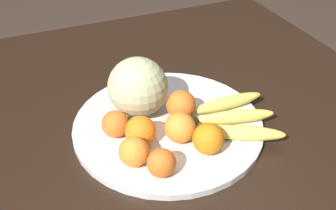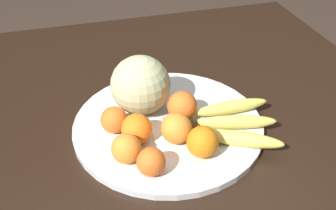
{
  "view_description": "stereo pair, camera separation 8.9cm",
  "coord_description": "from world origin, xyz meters",
  "px_view_note": "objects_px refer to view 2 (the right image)",
  "views": [
    {
      "loc": [
        0.64,
        -0.33,
        1.3
      ],
      "look_at": [
        -0.02,
        -0.05,
        0.77
      ],
      "focal_mm": 42.0,
      "sensor_mm": 36.0,
      "label": 1
    },
    {
      "loc": [
        0.67,
        -0.24,
        1.3
      ],
      "look_at": [
        -0.02,
        -0.05,
        0.77
      ],
      "focal_mm": 42.0,
      "sensor_mm": 36.0,
      "label": 2
    }
  ],
  "objects_px": {
    "banana_bunch": "(234,123)",
    "produce_tag": "(159,130)",
    "melon": "(141,85)",
    "orange_back_right": "(182,106)",
    "kitchen_table": "(189,155)",
    "orange_side_extra": "(203,142)",
    "orange_mid_center": "(126,149)",
    "orange_front_right": "(137,129)",
    "orange_back_left": "(151,162)",
    "orange_top_small": "(114,120)",
    "fruit_bowl": "(168,125)",
    "orange_front_left": "(177,128)"
  },
  "relations": [
    {
      "from": "banana_bunch",
      "to": "produce_tag",
      "type": "height_order",
      "value": "banana_bunch"
    },
    {
      "from": "melon",
      "to": "orange_back_right",
      "type": "distance_m",
      "value": 0.11
    },
    {
      "from": "produce_tag",
      "to": "kitchen_table",
      "type": "bearing_deg",
      "value": 95.37
    },
    {
      "from": "orange_side_extra",
      "to": "produce_tag",
      "type": "height_order",
      "value": "orange_side_extra"
    },
    {
      "from": "kitchen_table",
      "to": "orange_mid_center",
      "type": "relative_size",
      "value": 21.2
    },
    {
      "from": "orange_front_right",
      "to": "orange_back_left",
      "type": "relative_size",
      "value": 1.15
    },
    {
      "from": "orange_top_small",
      "to": "orange_mid_center",
      "type": "bearing_deg",
      "value": 4.76
    },
    {
      "from": "fruit_bowl",
      "to": "orange_side_extra",
      "type": "relative_size",
      "value": 6.55
    },
    {
      "from": "banana_bunch",
      "to": "orange_side_extra",
      "type": "xyz_separation_m",
      "value": [
        0.06,
        -0.1,
        0.02
      ]
    },
    {
      "from": "kitchen_table",
      "to": "orange_mid_center",
      "type": "bearing_deg",
      "value": -65.57
    },
    {
      "from": "fruit_bowl",
      "to": "orange_top_small",
      "type": "relative_size",
      "value": 7.27
    },
    {
      "from": "melon",
      "to": "orange_front_left",
      "type": "xyz_separation_m",
      "value": [
        0.13,
        0.05,
        -0.04
      ]
    },
    {
      "from": "orange_back_right",
      "to": "kitchen_table",
      "type": "bearing_deg",
      "value": 19.39
    },
    {
      "from": "orange_back_right",
      "to": "orange_mid_center",
      "type": "bearing_deg",
      "value": -55.38
    },
    {
      "from": "melon",
      "to": "orange_side_extra",
      "type": "distance_m",
      "value": 0.21
    },
    {
      "from": "orange_back_left",
      "to": "orange_mid_center",
      "type": "bearing_deg",
      "value": -140.72
    },
    {
      "from": "banana_bunch",
      "to": "orange_top_small",
      "type": "xyz_separation_m",
      "value": [
        -0.07,
        -0.26,
        0.01
      ]
    },
    {
      "from": "orange_back_right",
      "to": "orange_front_left",
      "type": "bearing_deg",
      "value": -25.99
    },
    {
      "from": "melon",
      "to": "banana_bunch",
      "type": "relative_size",
      "value": 0.66
    },
    {
      "from": "melon",
      "to": "orange_back_right",
      "type": "xyz_separation_m",
      "value": [
        0.06,
        0.08,
        -0.04
      ]
    },
    {
      "from": "banana_bunch",
      "to": "orange_back_left",
      "type": "bearing_deg",
      "value": -144.58
    },
    {
      "from": "orange_front_left",
      "to": "orange_back_left",
      "type": "xyz_separation_m",
      "value": [
        0.08,
        -0.08,
        -0.01
      ]
    },
    {
      "from": "fruit_bowl",
      "to": "orange_front_left",
      "type": "height_order",
      "value": "orange_front_left"
    },
    {
      "from": "kitchen_table",
      "to": "orange_front_right",
      "type": "relative_size",
      "value": 19.71
    },
    {
      "from": "orange_back_right",
      "to": "orange_back_left",
      "type": "bearing_deg",
      "value": -36.06
    },
    {
      "from": "orange_side_extra",
      "to": "orange_front_right",
      "type": "bearing_deg",
      "value": -122.53
    },
    {
      "from": "orange_mid_center",
      "to": "produce_tag",
      "type": "bearing_deg",
      "value": 130.5
    },
    {
      "from": "kitchen_table",
      "to": "banana_bunch",
      "type": "bearing_deg",
      "value": 66.27
    },
    {
      "from": "orange_back_left",
      "to": "produce_tag",
      "type": "xyz_separation_m",
      "value": [
        -0.12,
        0.05,
        -0.03
      ]
    },
    {
      "from": "melon",
      "to": "orange_front_left",
      "type": "height_order",
      "value": "melon"
    },
    {
      "from": "banana_bunch",
      "to": "orange_front_right",
      "type": "bearing_deg",
      "value": -170.71
    },
    {
      "from": "melon",
      "to": "orange_back_right",
      "type": "bearing_deg",
      "value": 55.18
    },
    {
      "from": "banana_bunch",
      "to": "produce_tag",
      "type": "relative_size",
      "value": 2.29
    },
    {
      "from": "orange_front_right",
      "to": "orange_side_extra",
      "type": "distance_m",
      "value": 0.15
    },
    {
      "from": "melon",
      "to": "orange_mid_center",
      "type": "xyz_separation_m",
      "value": [
        0.16,
        -0.07,
        -0.04
      ]
    },
    {
      "from": "orange_front_right",
      "to": "orange_side_extra",
      "type": "height_order",
      "value": "same"
    },
    {
      "from": "fruit_bowl",
      "to": "orange_mid_center",
      "type": "xyz_separation_m",
      "value": [
        0.1,
        -0.12,
        0.04
      ]
    },
    {
      "from": "melon",
      "to": "produce_tag",
      "type": "xyz_separation_m",
      "value": [
        0.09,
        0.02,
        -0.07
      ]
    },
    {
      "from": "orange_front_right",
      "to": "orange_back_right",
      "type": "bearing_deg",
      "value": 113.5
    },
    {
      "from": "produce_tag",
      "to": "orange_mid_center",
      "type": "bearing_deg",
      "value": -43.81
    },
    {
      "from": "fruit_bowl",
      "to": "produce_tag",
      "type": "distance_m",
      "value": 0.04
    },
    {
      "from": "orange_top_small",
      "to": "banana_bunch",
      "type": "bearing_deg",
      "value": 75.44
    },
    {
      "from": "produce_tag",
      "to": "banana_bunch",
      "type": "bearing_deg",
      "value": 82.06
    },
    {
      "from": "orange_mid_center",
      "to": "orange_back_left",
      "type": "distance_m",
      "value": 0.06
    },
    {
      "from": "banana_bunch",
      "to": "orange_back_right",
      "type": "distance_m",
      "value": 0.13
    },
    {
      "from": "orange_back_right",
      "to": "produce_tag",
      "type": "height_order",
      "value": "orange_back_right"
    },
    {
      "from": "orange_front_right",
      "to": "orange_side_extra",
      "type": "xyz_separation_m",
      "value": [
        0.08,
        0.12,
        0.0
      ]
    },
    {
      "from": "melon",
      "to": "orange_back_left",
      "type": "xyz_separation_m",
      "value": [
        0.21,
        -0.03,
        -0.04
      ]
    },
    {
      "from": "orange_side_extra",
      "to": "kitchen_table",
      "type": "bearing_deg",
      "value": 175.84
    },
    {
      "from": "fruit_bowl",
      "to": "banana_bunch",
      "type": "relative_size",
      "value": 2.07
    }
  ]
}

